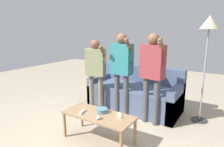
# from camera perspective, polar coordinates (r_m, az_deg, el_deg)

# --- Properties ---
(ground_plane) EXTENTS (12.00, 12.00, 0.00)m
(ground_plane) POSITION_cam_1_polar(r_m,az_deg,el_deg) (3.15, -5.39, -18.57)
(ground_plane) COLOR tan
(couch) EXTENTS (1.86, 0.86, 0.87)m
(couch) POSITION_cam_1_polar(r_m,az_deg,el_deg) (4.15, 6.81, -5.95)
(couch) COLOR #475675
(couch) RESTS_ON ground
(coffee_table) EXTENTS (1.07, 0.46, 0.42)m
(coffee_table) POSITION_cam_1_polar(r_m,az_deg,el_deg) (2.95, -4.01, -12.79)
(coffee_table) COLOR #997551
(coffee_table) RESTS_ON ground
(snack_bowl) EXTENTS (0.17, 0.17, 0.06)m
(snack_bowl) POSITION_cam_1_polar(r_m,az_deg,el_deg) (2.97, -2.96, -10.76)
(snack_bowl) COLOR teal
(snack_bowl) RESTS_ON coffee_table
(game_remote_nunchuk) EXTENTS (0.06, 0.09, 0.05)m
(game_remote_nunchuk) POSITION_cam_1_polar(r_m,az_deg,el_deg) (2.77, -3.89, -12.73)
(game_remote_nunchuk) COLOR white
(game_remote_nunchuk) RESTS_ON coffee_table
(floor_lamp) EXTENTS (0.31, 0.31, 1.87)m
(floor_lamp) POSITION_cam_1_polar(r_m,az_deg,el_deg) (3.67, 26.48, 10.75)
(floor_lamp) COLOR #2D2D33
(floor_lamp) RESTS_ON ground
(player_left) EXTENTS (0.47, 0.31, 1.45)m
(player_left) POSITION_cam_1_polar(r_m,az_deg,el_deg) (3.77, -4.84, 1.70)
(player_left) COLOR #756656
(player_left) RESTS_ON ground
(player_center) EXTENTS (0.46, 0.33, 1.57)m
(player_center) POSITION_cam_1_polar(r_m,az_deg,el_deg) (3.60, 2.84, 2.43)
(player_center) COLOR #47474C
(player_center) RESTS_ON ground
(player_right) EXTENTS (0.46, 0.37, 1.58)m
(player_right) POSITION_cam_1_polar(r_m,az_deg,el_deg) (3.34, 11.76, 1.45)
(player_right) COLOR #47474C
(player_right) RESTS_ON ground
(game_remote_wand_near) EXTENTS (0.08, 0.16, 0.03)m
(game_remote_wand_near) POSITION_cam_1_polar(r_m,az_deg,el_deg) (2.99, -8.71, -11.01)
(game_remote_wand_near) COLOR white
(game_remote_wand_near) RESTS_ON coffee_table
(game_remote_wand_far) EXTENTS (0.07, 0.16, 0.03)m
(game_remote_wand_far) POSITION_cam_1_polar(r_m,az_deg,el_deg) (2.98, -2.51, -10.99)
(game_remote_wand_far) COLOR white
(game_remote_wand_far) RESTS_ON coffee_table
(game_remote_wand_spare) EXTENTS (0.13, 0.14, 0.03)m
(game_remote_wand_spare) POSITION_cam_1_polar(r_m,az_deg,el_deg) (2.85, 2.26, -12.15)
(game_remote_wand_spare) COLOR white
(game_remote_wand_spare) RESTS_ON coffee_table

